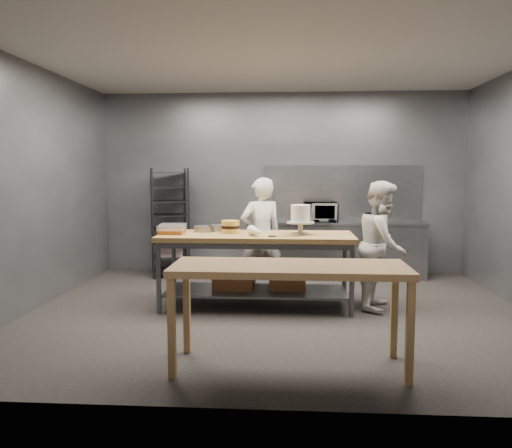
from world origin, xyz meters
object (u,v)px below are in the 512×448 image
Objects in this scene: near_counter at (289,275)px; chef_right at (382,245)px; microwave at (321,212)px; work_table at (256,261)px; speed_rack at (170,223)px; frosted_cake_stand at (301,216)px; chef_behind at (261,236)px; layer_cake at (230,227)px.

near_counter is 2.32m from chef_right.
chef_right is at bearing -70.88° from microwave.
speed_rack reaches higher than work_table.
microwave is 1.48× the size of frosted_cake_stand.
chef_behind is (0.02, 0.67, 0.23)m from work_table.
layer_cake is (-0.33, 0.03, 0.43)m from work_table.
frosted_cake_stand is at bearing -41.85° from speed_rack.
near_counter is 8.83× the size of layer_cake.
work_table is at bearing -49.90° from speed_rack.
chef_behind reaches higher than microwave.
frosted_cake_stand is (2.08, -1.87, 0.29)m from speed_rack.
frosted_cake_stand is 1.62× the size of layer_cake.
speed_rack is 7.72× the size of layer_cake.
chef_right reaches higher than layer_cake.
frosted_cake_stand is at bearing 112.22° from chef_right.
frosted_cake_stand is at bearing -4.40° from work_table.
chef_behind is at bearing 98.35° from near_counter.
frosted_cake_stand reaches higher than microwave.
microwave is (0.50, 3.88, 0.24)m from near_counter.
frosted_cake_stand is (-0.37, -1.95, 0.10)m from microwave.
speed_rack is 4.77× the size of frosted_cake_stand.
speed_rack is at bearing 138.15° from frosted_cake_stand.
microwave is (0.89, 1.24, 0.24)m from chef_behind.
chef_right is at bearing -30.04° from speed_rack.
chef_right is 4.31× the size of frosted_cake_stand.
work_table is 1.49× the size of chef_behind.
chef_right reaches higher than microwave.
chef_right is (1.15, 2.01, -0.02)m from near_counter.
microwave is at bearing 82.65° from near_counter.
chef_behind reaches higher than work_table.
layer_cake is at bearing 175.13° from frosted_cake_stand.
chef_right is 1.90m from layer_cake.
chef_behind is (1.56, -1.16, -0.05)m from speed_rack.
work_table is at bearing 101.75° from near_counter.
chef_behind is 1.02× the size of chef_right.
microwave reaches higher than near_counter.
microwave is at bearing 64.37° from work_table.
near_counter is at bearing 74.80° from chef_behind.
near_counter is at bearing -62.89° from speed_rack.
chef_right is at bearing 0.01° from layer_cake.
chef_behind is at bearing 60.94° from layer_cake.
frosted_cake_stand is at bearing -100.64° from microwave.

